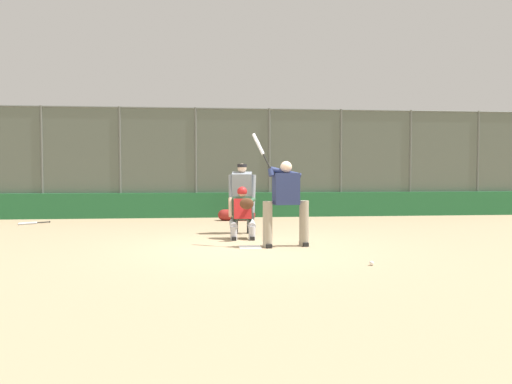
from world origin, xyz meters
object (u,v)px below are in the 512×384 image
at_px(umpire_home, 242,196).
at_px(spare_bat_near_backstop, 30,223).
at_px(equipment_bag_dugout_side, 237,215).
at_px(batter_at_plate, 285,200).
at_px(baseball_loose, 372,263).
at_px(catcher_behind_plate, 243,212).

height_order(umpire_home, spare_bat_near_backstop, umpire_home).
bearing_deg(spare_bat_near_backstop, umpire_home, 119.30).
bearing_deg(spare_bat_near_backstop, equipment_bag_dugout_side, 148.44).
distance_m(batter_at_plate, umpire_home, 2.30).
distance_m(spare_bat_near_backstop, baseball_loose, 10.21).
xyz_separation_m(umpire_home, equipment_bag_dugout_side, (-0.05, -3.11, -0.73)).
bearing_deg(baseball_loose, batter_at_plate, -62.91).
bearing_deg(spare_bat_near_backstop, batter_at_plate, 107.07).
relative_size(umpire_home, equipment_bag_dugout_side, 1.48).
bearing_deg(equipment_bag_dugout_side, spare_bat_near_backstop, 5.06).
height_order(batter_at_plate, catcher_behind_plate, batter_at_plate).
relative_size(catcher_behind_plate, equipment_bag_dugout_side, 1.02).
xyz_separation_m(spare_bat_near_backstop, equipment_bag_dugout_side, (-5.86, -0.52, 0.14)).
xyz_separation_m(batter_at_plate, equipment_bag_dugout_side, (0.65, -5.30, -0.76)).
xyz_separation_m(baseball_loose, equipment_bag_dugout_side, (1.71, -7.37, 0.13)).
xyz_separation_m(umpire_home, spare_bat_near_backstop, (5.80, -2.59, -0.87)).
distance_m(baseball_loose, equipment_bag_dugout_side, 7.57).
bearing_deg(umpire_home, equipment_bag_dugout_side, -83.02).
relative_size(umpire_home, spare_bat_near_backstop, 2.29).
height_order(baseball_loose, equipment_bag_dugout_side, equipment_bag_dugout_side).
bearing_deg(catcher_behind_plate, umpire_home, -93.14).
distance_m(catcher_behind_plate, umpire_home, 1.04).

